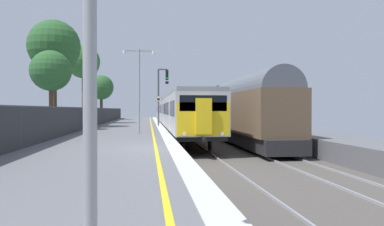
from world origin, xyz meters
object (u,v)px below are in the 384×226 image
Objects in this scene: commuter_train_at_platform at (175,112)px; background_tree_back at (55,48)px; background_tree_right at (83,63)px; background_tree_centre at (102,88)px; signal_gantry at (161,90)px; freight_train_adjacent_track at (200,109)px; background_tree_left at (52,72)px; speed_limit_sign at (158,107)px; platform_lamp_mid at (139,83)px.

background_tree_back is (-10.47, -6.32, 5.36)m from commuter_train_at_platform.
background_tree_centre is at bearing 89.07° from background_tree_right.
freight_train_adjacent_track is at bearing 63.87° from signal_gantry.
background_tree_left is at bearing -90.60° from background_tree_centre.
background_tree_left is at bearing -134.11° from signal_gantry.
commuter_train_at_platform is at bearing 47.00° from background_tree_left.
signal_gantry is (-1.49, -1.94, 2.16)m from commuter_train_at_platform.
background_tree_centre is 0.77× the size of background_tree_right.
platform_lamp_mid is (-1.46, -9.44, 1.40)m from speed_limit_sign.
background_tree_centre is (-7.60, 21.19, 2.86)m from speed_limit_sign.
platform_lamp_mid is at bearing -106.80° from freight_train_adjacent_track.
background_tree_left is at bearing 144.66° from platform_lamp_mid.
background_tree_left is 4.82m from background_tree_back.
freight_train_adjacent_track is at bearing 68.42° from speed_limit_sign.
background_tree_right reaches higher than signal_gantry.
commuter_train_at_platform is 7.29× the size of signal_gantry.
background_tree_centre is (-6.14, 30.63, 1.45)m from platform_lamp_mid.
background_tree_right reaches higher than speed_limit_sign.
speed_limit_sign is at bearing -108.48° from commuter_train_at_platform.
background_tree_centre is (-9.45, 15.66, 3.32)m from commuter_train_at_platform.
background_tree_right reaches higher than platform_lamp_mid.
background_tree_centre reaches higher than speed_limit_sign.
background_tree_back is at bearing -132.87° from freight_train_adjacent_track.
commuter_train_at_platform is 4.49× the size of background_tree_back.
background_tree_centre is 22.10m from background_tree_back.
platform_lamp_mid is 11.76m from background_tree_back.
speed_limit_sign is at bearing -44.38° from background_tree_right.
speed_limit_sign is (-0.35, -3.59, -1.70)m from signal_gantry.
background_tree_centre is 0.72× the size of background_tree_back.
background_tree_centre is at bearing 101.33° from platform_lamp_mid.
commuter_train_at_platform reaches higher than speed_limit_sign.
background_tree_centre reaches higher than signal_gantry.
signal_gantry is 0.85× the size of background_tree_centre.
freight_train_adjacent_track reaches higher than speed_limit_sign.
commuter_train_at_platform is 15.44m from platform_lamp_mid.
platform_lamp_mid is 0.62× the size of background_tree_right.
freight_train_adjacent_track is 10.99× the size of signal_gantry.
background_tree_left is (-7.87, -4.90, 2.49)m from speed_limit_sign.
background_tree_back is (-7.16, 8.65, 3.49)m from platform_lamp_mid.
signal_gantry is 13.16m from platform_lamp_mid.
background_tree_back is at bearing -92.66° from background_tree_centre.
signal_gantry is at bearing 26.03° from background_tree_back.
background_tree_centre is at bearing 154.57° from freight_train_adjacent_track.
background_tree_left is at bearing -124.88° from freight_train_adjacent_track.
background_tree_back is at bearing -174.72° from speed_limit_sign.
background_tree_left reaches higher than signal_gantry.
background_tree_right is at bearing 89.76° from background_tree_left.
platform_lamp_mid is at bearing -98.82° from speed_limit_sign.
commuter_train_at_platform is 6.21× the size of background_tree_centre.
signal_gantry reaches higher than commuter_train_at_platform.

